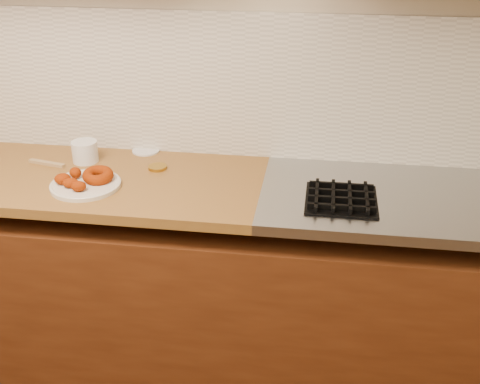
% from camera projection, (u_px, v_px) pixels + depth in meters
% --- Properties ---
extents(wall_back, '(4.00, 0.02, 2.70)m').
position_uv_depth(wall_back, '(150.00, 46.00, 2.45)').
color(wall_back, '#C2B494').
rests_on(wall_back, ground).
extents(base_cabinet, '(3.60, 0.60, 0.77)m').
position_uv_depth(base_cabinet, '(145.00, 286.00, 2.60)').
color(base_cabinet, '#552811').
rests_on(base_cabinet, floor).
extents(stovetop, '(1.30, 0.62, 0.04)m').
position_uv_depth(stovetop, '(436.00, 202.00, 2.23)').
color(stovetop, '#9EA0A5').
rests_on(stovetop, base_cabinet).
extents(backsplash, '(3.60, 0.02, 0.60)m').
position_uv_depth(backsplash, '(152.00, 83.00, 2.50)').
color(backsplash, beige).
rests_on(backsplash, wall_back).
extents(burner_grates, '(0.91, 0.26, 0.03)m').
position_uv_depth(burner_grates, '(433.00, 204.00, 2.15)').
color(burner_grates, black).
rests_on(burner_grates, stovetop).
extents(donut_plate, '(0.27, 0.27, 0.02)m').
position_uv_depth(donut_plate, '(86.00, 185.00, 2.30)').
color(donut_plate, beige).
rests_on(donut_plate, butcher_block).
extents(ring_donut, '(0.17, 0.17, 0.05)m').
position_uv_depth(ring_donut, '(98.00, 175.00, 2.31)').
color(ring_donut, '#902C03').
rests_on(ring_donut, donut_plate).
extents(fried_dough_chunks, '(0.15, 0.17, 0.04)m').
position_uv_depth(fried_dough_chunks, '(71.00, 180.00, 2.27)').
color(fried_dough_chunks, '#902C03').
rests_on(fried_dough_chunks, donut_plate).
extents(plastic_tub, '(0.12, 0.12, 0.09)m').
position_uv_depth(plastic_tub, '(85.00, 152.00, 2.50)').
color(plastic_tub, silver).
rests_on(plastic_tub, butcher_block).
extents(tub_lid, '(0.14, 0.14, 0.01)m').
position_uv_depth(tub_lid, '(146.00, 151.00, 2.62)').
color(tub_lid, silver).
rests_on(tub_lid, butcher_block).
extents(brass_jar_lid, '(0.09, 0.09, 0.01)m').
position_uv_depth(brass_jar_lid, '(157.00, 167.00, 2.45)').
color(brass_jar_lid, '#A57D27').
rests_on(brass_jar_lid, butcher_block).
extents(wooden_utensil, '(0.17, 0.06, 0.01)m').
position_uv_depth(wooden_utensil, '(47.00, 163.00, 2.49)').
color(wooden_utensil, '#9E8052').
rests_on(wooden_utensil, butcher_block).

